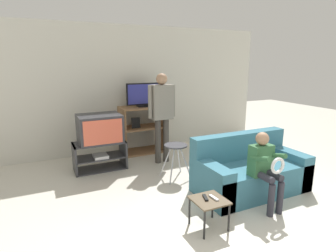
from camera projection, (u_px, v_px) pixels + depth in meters
The scene contains 12 objects.
wall_back at pixel (127, 89), 5.89m from camera, with size 6.40×0.06×2.60m.
tv_stand at pixel (100, 156), 4.96m from camera, with size 0.89×0.45×0.50m.
television_main at pixel (100, 129), 4.84m from camera, with size 0.72×0.57×0.49m.
media_shelf at pixel (142, 129), 5.85m from camera, with size 0.86×0.52×0.97m.
television_flat at pixel (143, 96), 5.69m from camera, with size 0.70×0.20×0.48m.
folding_stool at pixel (176, 150), 4.53m from camera, with size 0.42×0.41×0.57m.
snack_table at pixel (209, 204), 3.17m from camera, with size 0.37×0.37×0.35m.
remote_control_black at pixel (205, 198), 3.18m from camera, with size 0.04×0.14×0.02m, color black.
remote_control_white at pixel (214, 198), 3.18m from camera, with size 0.04×0.14×0.02m, color silver.
couch at pixel (249, 172), 4.14m from camera, with size 1.63×0.81×0.82m.
person_standing_adult at pixel (162, 109), 5.14m from camera, with size 0.53×0.20×1.67m.
person_seated_child at pixel (265, 165), 3.58m from camera, with size 0.33×0.43×1.00m.
Camera 1 is at (-1.76, -1.53, 1.87)m, focal length 30.00 mm.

